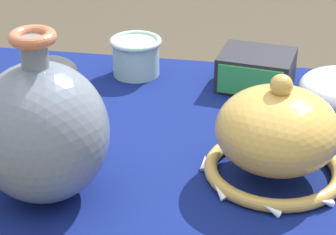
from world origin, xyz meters
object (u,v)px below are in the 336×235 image
at_px(vase_dome_bell, 277,137).
at_px(bowl_shallow_charcoal, 47,73).
at_px(mosaic_tile_box, 256,70).
at_px(vase_tall_bulbous, 42,131).
at_px(cup_wide_celadon, 136,55).

xyz_separation_m(vase_dome_bell, bowl_shallow_charcoal, (-0.48, 0.26, -0.04)).
distance_m(vase_dome_bell, mosaic_tile_box, 0.34).
relative_size(vase_tall_bulbous, bowl_shallow_charcoal, 2.07).
bearing_deg(cup_wide_celadon, vase_tall_bulbous, -94.74).
distance_m(vase_dome_bell, bowl_shallow_charcoal, 0.55).
height_order(vase_tall_bulbous, vase_dome_bell, vase_tall_bulbous).
xyz_separation_m(bowl_shallow_charcoal, cup_wide_celadon, (0.17, 0.09, 0.01)).
bearing_deg(cup_wide_celadon, vase_dome_bell, -49.09).
bearing_deg(vase_tall_bulbous, bowl_shallow_charcoal, 109.25).
bearing_deg(vase_dome_bell, vase_tall_bulbous, -161.79).
relative_size(mosaic_tile_box, cup_wide_celadon, 1.47).
relative_size(mosaic_tile_box, bowl_shallow_charcoal, 1.27).
bearing_deg(mosaic_tile_box, vase_dome_bell, -73.41).
distance_m(mosaic_tile_box, cup_wide_celadon, 0.26).
bearing_deg(vase_tall_bulbous, vase_dome_bell, 18.21).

